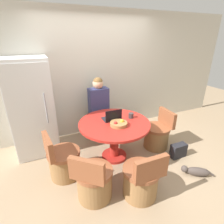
# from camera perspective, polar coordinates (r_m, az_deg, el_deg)

# --- Properties ---
(ground_plane) EXTENTS (12.00, 12.00, 0.00)m
(ground_plane) POSITION_cam_1_polar(r_m,az_deg,el_deg) (3.26, 3.95, -16.01)
(ground_plane) COLOR #9E8466
(wall_back) EXTENTS (7.00, 0.06, 2.60)m
(wall_back) POSITION_cam_1_polar(r_m,az_deg,el_deg) (3.88, -5.18, 11.89)
(wall_back) COLOR beige
(wall_back) RESTS_ON ground_plane
(refrigerator) EXTENTS (0.73, 0.68, 1.77)m
(refrigerator) POSITION_cam_1_polar(r_m,az_deg,el_deg) (3.44, -24.57, 1.09)
(refrigerator) COLOR white
(refrigerator) RESTS_ON ground_plane
(dining_table) EXTENTS (1.23, 1.23, 0.72)m
(dining_table) POSITION_cam_1_polar(r_m,az_deg,el_deg) (3.07, 0.75, -6.08)
(dining_table) COLOR #B2261E
(dining_table) RESTS_ON ground_plane
(chair_right_side) EXTENTS (0.50, 0.50, 0.77)m
(chair_right_side) POSITION_cam_1_polar(r_m,az_deg,el_deg) (3.63, 14.53, -7.27)
(chair_right_side) COLOR olive
(chair_right_side) RESTS_ON ground_plane
(chair_near_camera) EXTENTS (0.50, 0.50, 0.77)m
(chair_near_camera) POSITION_cam_1_polar(r_m,az_deg,el_deg) (2.59, 9.49, -21.14)
(chair_near_camera) COLOR olive
(chair_near_camera) RESTS_ON ground_plane
(chair_left_side) EXTENTS (0.51, 0.50, 0.77)m
(chair_left_side) POSITION_cam_1_polar(r_m,az_deg,el_deg) (2.94, -15.52, -15.39)
(chair_left_side) COLOR olive
(chair_left_side) RESTS_ON ground_plane
(chair_near_left_corner) EXTENTS (0.58, 0.58, 0.77)m
(chair_near_left_corner) POSITION_cam_1_polar(r_m,az_deg,el_deg) (2.55, -5.90, -21.74)
(chair_near_left_corner) COLOR olive
(chair_near_left_corner) RESTS_ON ground_plane
(person_seated) EXTENTS (0.40, 0.37, 1.34)m
(person_seated) POSITION_cam_1_polar(r_m,az_deg,el_deg) (3.70, -4.59, 2.24)
(person_seated) COLOR #2D2D38
(person_seated) RESTS_ON ground_plane
(laptop) EXTENTS (0.30, 0.22, 0.21)m
(laptop) POSITION_cam_1_polar(r_m,az_deg,el_deg) (3.05, 0.02, -1.85)
(laptop) COLOR #232328
(laptop) RESTS_ON dining_table
(fruit_bowl) EXTENTS (0.29, 0.29, 0.09)m
(fruit_bowl) POSITION_cam_1_polar(r_m,az_deg,el_deg) (2.87, 2.23, -3.82)
(fruit_bowl) COLOR olive
(fruit_bowl) RESTS_ON dining_table
(coffee_cup) EXTENTS (0.09, 0.09, 0.09)m
(coffee_cup) POSITION_cam_1_polar(r_m,az_deg,el_deg) (3.14, 6.21, -1.16)
(coffee_cup) COLOR #383333
(coffee_cup) RESTS_ON dining_table
(cat) EXTENTS (0.44, 0.33, 0.16)m
(cat) POSITION_cam_1_polar(r_m,az_deg,el_deg) (3.25, 25.75, -17.04)
(cat) COLOR #473D38
(cat) RESTS_ON ground_plane
(handbag) EXTENTS (0.30, 0.14, 0.26)m
(handbag) POSITION_cam_1_polar(r_m,az_deg,el_deg) (3.53, 20.82, -11.69)
(handbag) COLOR #232328
(handbag) RESTS_ON ground_plane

